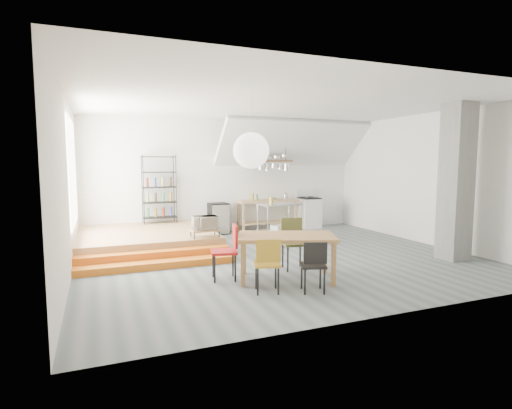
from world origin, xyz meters
name	(u,v)px	position (x,y,z in m)	size (l,w,h in m)	color
floor	(278,257)	(0.00, 0.00, 0.00)	(8.00, 8.00, 0.00)	#535E61
wall_back	(228,177)	(0.00, 3.50, 1.60)	(8.00, 0.04, 3.20)	silver
wall_left	(67,186)	(-4.00, 0.00, 1.60)	(0.04, 7.00, 3.20)	silver
wall_right	(426,179)	(4.00, 0.00, 1.60)	(0.04, 7.00, 3.20)	silver
ceiling	(279,104)	(0.00, 0.00, 3.20)	(8.00, 7.00, 0.02)	white
slope_ceiling	(293,144)	(1.80, 2.90, 2.55)	(4.40, 1.80, 0.15)	white
window_pane	(73,172)	(-3.98, 1.50, 1.80)	(0.02, 2.50, 2.20)	white
platform	(146,239)	(-2.50, 2.00, 0.20)	(3.00, 3.00, 0.40)	#A17D50
step_lower	(158,264)	(-2.50, 0.05, 0.07)	(3.00, 0.35, 0.13)	orange
step_upper	(156,257)	(-2.50, 0.40, 0.13)	(3.00, 0.35, 0.27)	orange
concrete_column	(456,182)	(3.30, -1.50, 1.60)	(0.50, 0.50, 3.20)	slate
kitchen_counter	(267,210)	(1.10, 3.15, 0.63)	(1.80, 0.60, 0.91)	#A17D50
stove	(309,212)	(2.50, 3.16, 0.48)	(0.60, 0.60, 1.18)	white
pot_rack	(271,163)	(1.13, 2.92, 1.98)	(1.20, 0.50, 1.43)	#442D1B
wire_shelving	(159,188)	(-2.00, 3.20, 1.33)	(0.88, 0.38, 1.80)	black
microwave_shelf	(205,230)	(-1.40, 0.75, 0.55)	(0.60, 0.40, 0.16)	#A17D50
paper_lantern	(251,151)	(-1.12, -1.31, 2.20)	(0.60, 0.60, 0.60)	white
dining_table	(286,240)	(-0.56, -1.53, 0.69)	(1.85, 1.44, 0.77)	brown
chair_mustard	(268,261)	(-1.15, -2.09, 0.51)	(0.49, 0.49, 0.86)	#A57C1C
chair_black	(314,262)	(-0.49, -2.34, 0.49)	(0.47, 0.47, 0.81)	black
chair_olive	(293,239)	(-0.12, -0.91, 0.57)	(0.51, 0.51, 0.95)	brown
chair_red	(228,247)	(-1.48, -1.16, 0.57)	(0.51, 0.51, 0.95)	red
rolling_cart	(279,218)	(0.62, 1.30, 0.65)	(1.08, 0.70, 1.00)	silver
mini_fridge	(218,218)	(-0.38, 3.20, 0.43)	(0.51, 0.51, 0.87)	black
microwave	(205,223)	(-1.40, 0.75, 0.71)	(0.53, 0.36, 0.29)	beige
bowl	(273,199)	(1.27, 3.10, 0.94)	(0.24, 0.24, 0.06)	silver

